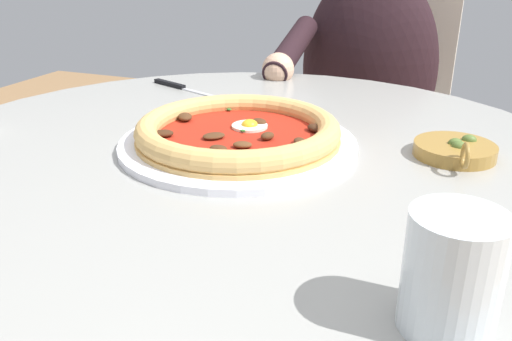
# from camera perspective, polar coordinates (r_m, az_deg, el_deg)

# --- Properties ---
(dining_table) EXTENTS (1.00, 1.00, 0.73)m
(dining_table) POSITION_cam_1_polar(r_m,az_deg,el_deg) (0.81, -1.72, -7.49)
(dining_table) COLOR #999993
(dining_table) RESTS_ON ground
(pizza_on_plate) EXTENTS (0.34, 0.34, 0.04)m
(pizza_on_plate) POSITION_cam_1_polar(r_m,az_deg,el_deg) (0.75, -1.94, 3.98)
(pizza_on_plate) COLOR white
(pizza_on_plate) RESTS_ON dining_table
(water_glass) EXTENTS (0.07, 0.07, 0.09)m
(water_glass) POSITION_cam_1_polar(r_m,az_deg,el_deg) (0.42, 20.26, -10.93)
(water_glass) COLOR silver
(water_glass) RESTS_ON dining_table
(steak_knife) EXTENTS (0.22, 0.09, 0.01)m
(steak_knife) POSITION_cam_1_polar(r_m,az_deg,el_deg) (1.09, -8.11, 8.88)
(steak_knife) COLOR silver
(steak_knife) RESTS_ON dining_table
(olive_pan) EXTENTS (0.11, 0.13, 0.04)m
(olive_pan) POSITION_cam_1_polar(r_m,az_deg,el_deg) (0.77, 20.67, 2.10)
(olive_pan) COLOR olive
(olive_pan) RESTS_ON dining_table
(diner_person) EXTENTS (0.36, 0.49, 1.13)m
(diner_person) POSITION_cam_1_polar(r_m,az_deg,el_deg) (1.48, 11.21, 2.76)
(diner_person) COLOR #282833
(diner_person) RESTS_ON ground
(cafe_chair_diner) EXTENTS (0.45, 0.45, 0.89)m
(cafe_chair_diner) POSITION_cam_1_polar(r_m,az_deg,el_deg) (1.61, 12.72, 5.70)
(cafe_chair_diner) COLOR beige
(cafe_chair_diner) RESTS_ON ground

